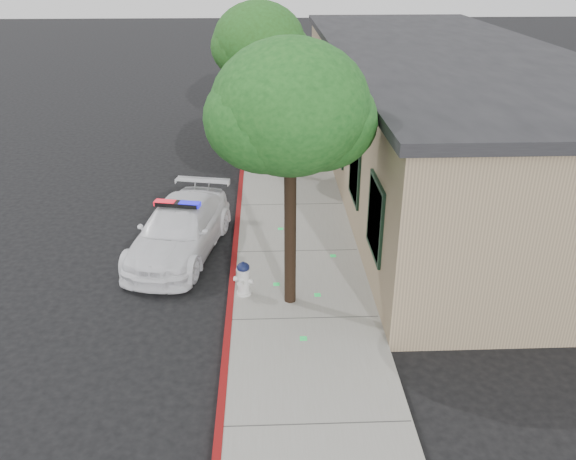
% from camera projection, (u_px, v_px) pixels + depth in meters
% --- Properties ---
extents(ground, '(120.00, 120.00, 0.00)m').
position_uv_depth(ground, '(226.00, 326.00, 12.14)').
color(ground, black).
rests_on(ground, ground).
extents(sidewalk, '(3.20, 60.00, 0.15)m').
position_uv_depth(sidewalk, '(296.00, 253.00, 14.86)').
color(sidewalk, gray).
rests_on(sidewalk, ground).
extents(red_curb, '(0.14, 60.00, 0.16)m').
position_uv_depth(red_curb, '(235.00, 254.00, 14.80)').
color(red_curb, maroon).
rests_on(red_curb, ground).
extents(clapboard_building, '(7.30, 20.89, 4.24)m').
position_uv_depth(clapboard_building, '(438.00, 112.00, 19.56)').
color(clapboard_building, tan).
rests_on(clapboard_building, ground).
extents(police_car, '(2.70, 4.75, 1.42)m').
position_uv_depth(police_car, '(180.00, 230.00, 14.79)').
color(police_car, white).
rests_on(police_car, ground).
extents(fire_hydrant, '(0.46, 0.40, 0.80)m').
position_uv_depth(fire_hydrant, '(243.00, 278.00, 12.81)').
color(fire_hydrant, silver).
rests_on(fire_hydrant, sidewalk).
extents(street_tree_near, '(3.31, 3.02, 5.54)m').
position_uv_depth(street_tree_near, '(291.00, 114.00, 10.94)').
color(street_tree_near, black).
rests_on(street_tree_near, sidewalk).
extents(street_tree_mid, '(3.15, 2.89, 5.52)m').
position_uv_depth(street_tree_mid, '(260.00, 45.00, 18.51)').
color(street_tree_mid, black).
rests_on(street_tree_mid, sidewalk).
extents(street_tree_far, '(2.86, 2.74, 5.16)m').
position_uv_depth(street_tree_far, '(263.00, 40.00, 21.50)').
color(street_tree_far, black).
rests_on(street_tree_far, sidewalk).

